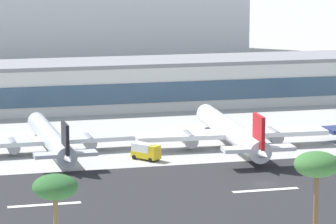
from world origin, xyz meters
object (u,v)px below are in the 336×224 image
(palm_tree_1, at_px, (55,189))
(service_box_truck_2, at_px, (146,151))
(airliner_black_tail_gate_1, at_px, (52,140))
(terminal_building, at_px, (108,84))
(airliner_red_tail_gate_2, at_px, (233,133))
(palm_tree_0, at_px, (317,166))

(palm_tree_1, bearing_deg, service_box_truck_2, 67.89)
(airliner_black_tail_gate_1, height_order, palm_tree_1, palm_tree_1)
(terminal_building, bearing_deg, airliner_red_tail_gate_2, -73.89)
(terminal_building, distance_m, palm_tree_0, 126.61)
(terminal_building, distance_m, palm_tree_1, 129.69)
(palm_tree_0, bearing_deg, airliner_black_tail_gate_1, 109.63)
(airliner_red_tail_gate_2, bearing_deg, service_box_truck_2, 109.36)
(palm_tree_1, bearing_deg, terminal_building, 76.82)
(palm_tree_0, distance_m, palm_tree_1, 34.61)
(terminal_building, height_order, airliner_red_tail_gate_2, terminal_building)
(airliner_black_tail_gate_1, bearing_deg, terminal_building, -24.33)
(airliner_black_tail_gate_1, bearing_deg, palm_tree_0, -162.65)
(airliner_black_tail_gate_1, distance_m, airliner_red_tail_gate_2, 37.82)
(palm_tree_0, height_order, palm_tree_1, palm_tree_0)
(service_box_truck_2, bearing_deg, airliner_red_tail_gate_2, 69.50)
(terminal_building, bearing_deg, service_box_truck_2, -93.42)
(airliner_black_tail_gate_1, relative_size, palm_tree_0, 3.01)
(service_box_truck_2, relative_size, palm_tree_0, 0.42)
(service_box_truck_2, relative_size, palm_tree_1, 0.45)
(service_box_truck_2, distance_m, palm_tree_1, 69.30)
(palm_tree_0, bearing_deg, service_box_truck_2, 97.87)
(terminal_building, relative_size, palm_tree_1, 12.13)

